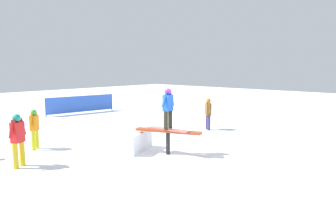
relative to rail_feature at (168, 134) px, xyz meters
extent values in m
plane|color=white|center=(0.00, 0.00, -0.70)|extent=(60.00, 60.00, 0.00)
cylinder|color=black|center=(0.00, 0.00, -0.32)|extent=(0.14, 0.14, 0.75)
cube|color=#A53F1E|center=(0.00, 0.00, 0.09)|extent=(2.22, 1.10, 0.08)
cube|color=white|center=(-1.69, -0.67, -0.36)|extent=(2.23, 2.06, 0.67)
cube|color=#EE675C|center=(0.00, 0.00, 0.15)|extent=(1.57, 0.49, 0.03)
cylinder|color=#2E2E20|center=(0.02, -0.13, 0.47)|extent=(0.14, 0.14, 0.61)
cylinder|color=#2E2E20|center=(-0.02, 0.13, 0.47)|extent=(0.14, 0.14, 0.61)
cube|color=blue|center=(0.00, 0.00, 1.04)|extent=(0.25, 0.36, 0.53)
cylinder|color=blue|center=(0.03, -0.21, 1.16)|extent=(0.12, 0.28, 0.48)
cylinder|color=blue|center=(-0.03, 0.21, 1.16)|extent=(0.12, 0.28, 0.48)
sphere|color=purple|center=(0.00, 0.00, 1.41)|extent=(0.22, 0.22, 0.22)
cylinder|color=#3E366B|center=(-1.61, 4.48, -0.36)|extent=(0.14, 0.14, 0.68)
cylinder|color=#3E366B|center=(-1.40, 4.31, -0.36)|extent=(0.14, 0.14, 0.68)
cube|color=brown|center=(-1.50, 4.40, 0.26)|extent=(0.40, 0.38, 0.55)
cylinder|color=brown|center=(-1.67, 4.53, 0.39)|extent=(0.23, 0.21, 0.50)
cylinder|color=brown|center=(-1.34, 4.26, 0.39)|extent=(0.23, 0.21, 0.50)
sphere|color=orange|center=(-1.50, 4.40, 0.65)|extent=(0.22, 0.22, 0.22)
cylinder|color=gold|center=(-2.20, -4.10, -0.33)|extent=(0.15, 0.15, 0.75)
cylinder|color=gold|center=(-2.33, -3.84, -0.33)|extent=(0.15, 0.15, 0.75)
cube|color=red|center=(-2.26, -3.97, 0.34)|extent=(0.36, 0.43, 0.59)
cylinder|color=red|center=(-2.16, -4.17, 0.48)|extent=(0.18, 0.25, 0.53)
cylinder|color=red|center=(-2.37, -3.77, 0.48)|extent=(0.18, 0.25, 0.53)
sphere|color=teal|center=(-2.26, -3.97, 0.76)|extent=(0.23, 0.23, 0.23)
cylinder|color=yellow|center=(-3.86, -2.78, -0.35)|extent=(0.13, 0.13, 0.69)
cylinder|color=yellow|center=(-4.01, -2.58, -0.35)|extent=(0.13, 0.13, 0.69)
cube|color=orange|center=(-3.93, -2.68, 0.26)|extent=(0.35, 0.38, 0.53)
cylinder|color=orange|center=(-3.81, -2.84, 0.38)|extent=(0.18, 0.20, 0.47)
cylinder|color=orange|center=(-4.05, -2.52, 0.38)|extent=(0.18, 0.20, 0.47)
sphere|color=green|center=(-3.93, -2.68, 0.63)|extent=(0.21, 0.21, 0.21)
cylinder|color=blue|center=(-10.04, 5.49, -0.15)|extent=(0.06, 0.06, 1.10)
cylinder|color=blue|center=(-10.61, 1.17, -0.15)|extent=(0.06, 0.06, 1.10)
cube|color=blue|center=(-10.32, 3.33, -0.09)|extent=(0.59, 4.32, 0.99)
camera|label=1|loc=(7.18, -7.88, 2.25)|focal=35.00mm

